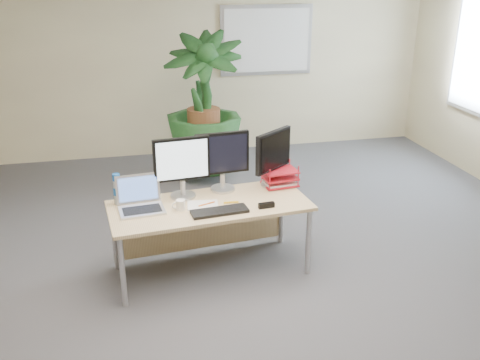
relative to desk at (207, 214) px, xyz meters
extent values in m
plane|color=#434348|center=(0.18, -0.78, -0.51)|extent=(8.00, 8.00, 0.00)
cube|color=tan|center=(0.18, 3.22, 0.84)|extent=(7.00, 0.04, 2.70)
cube|color=#BBBCC1|center=(1.38, 3.19, 1.04)|extent=(1.30, 0.03, 0.95)
cube|color=white|center=(1.38, 3.17, 1.04)|extent=(1.20, 0.01, 0.85)
cube|color=tan|center=(0.01, -0.09, 0.12)|extent=(1.73, 0.86, 0.03)
cube|color=tan|center=(-0.02, 0.23, -0.20)|extent=(1.56, 0.17, 0.49)
cylinder|color=#B6B5BA|center=(-0.74, -0.47, -0.20)|extent=(0.04, 0.04, 0.61)
cylinder|color=#B6B5BA|center=(0.82, -0.31, -0.20)|extent=(0.04, 0.04, 0.61)
cylinder|color=#B6B5BA|center=(-0.80, 0.13, -0.20)|extent=(0.04, 0.04, 0.61)
cylinder|color=#B6B5BA|center=(0.76, 0.29, -0.20)|extent=(0.04, 0.04, 0.61)
imported|color=#133516|center=(0.31, 2.08, 0.24)|extent=(1.07, 1.07, 1.50)
cylinder|color=#B6B5BA|center=(-0.19, 0.11, 0.14)|extent=(0.22, 0.22, 0.02)
cylinder|color=#B6B5BA|center=(-0.19, 0.11, 0.22)|extent=(0.04, 0.04, 0.13)
cube|color=black|center=(-0.19, 0.11, 0.48)|extent=(0.48, 0.09, 0.37)
cube|color=white|center=(-0.19, 0.09, 0.48)|extent=(0.43, 0.05, 0.33)
cylinder|color=#B6B5BA|center=(0.17, 0.19, 0.14)|extent=(0.22, 0.22, 0.02)
cylinder|color=#B6B5BA|center=(0.17, 0.19, 0.22)|extent=(0.04, 0.04, 0.13)
cube|color=black|center=(0.17, 0.19, 0.48)|extent=(0.48, 0.09, 0.37)
cube|color=black|center=(0.18, 0.16, 0.48)|extent=(0.43, 0.05, 0.33)
cylinder|color=#B6B5BA|center=(0.64, 0.20, 0.14)|extent=(0.21, 0.21, 0.02)
cylinder|color=#B6B5BA|center=(0.64, 0.20, 0.22)|extent=(0.04, 0.04, 0.13)
cube|color=black|center=(0.64, 0.20, 0.47)|extent=(0.39, 0.32, 0.36)
cube|color=black|center=(0.65, 0.18, 0.47)|extent=(0.33, 0.26, 0.31)
cube|color=silver|center=(-0.55, -0.11, 0.14)|extent=(0.38, 0.29, 0.02)
cube|color=black|center=(-0.55, -0.12, 0.15)|extent=(0.32, 0.19, 0.00)
cube|color=silver|center=(-0.57, 0.05, 0.27)|extent=(0.37, 0.10, 0.24)
cube|color=#5078CF|center=(-0.57, 0.04, 0.27)|extent=(0.32, 0.08, 0.19)
cube|color=black|center=(0.06, -0.27, 0.14)|extent=(0.48, 0.20, 0.03)
cylinder|color=white|center=(-0.24, -0.15, 0.17)|extent=(0.08, 0.08, 0.09)
torus|color=white|center=(-0.28, -0.15, 0.17)|extent=(0.06, 0.02, 0.06)
cube|color=white|center=(-0.05, -0.11, 0.14)|extent=(0.27, 0.22, 0.01)
cylinder|color=orange|center=(-0.02, -0.11, 0.15)|extent=(0.15, 0.07, 0.01)
cylinder|color=yellow|center=(0.19, -0.11, 0.14)|extent=(0.13, 0.02, 0.02)
cylinder|color=silver|center=(-0.74, 0.09, 0.24)|extent=(0.07, 0.07, 0.21)
cylinder|color=blue|center=(-0.74, 0.09, 0.37)|extent=(0.06, 0.06, 0.06)
cylinder|color=blue|center=(-0.74, 0.09, 0.25)|extent=(0.07, 0.07, 0.07)
cube|color=red|center=(0.70, 0.18, 0.15)|extent=(0.32, 0.26, 0.01)
cube|color=red|center=(0.70, 0.18, 0.21)|extent=(0.32, 0.26, 0.01)
cube|color=red|center=(0.70, 0.18, 0.27)|extent=(0.32, 0.26, 0.01)
cube|color=white|center=(0.70, 0.18, 0.16)|extent=(0.29, 0.23, 0.02)
cube|color=black|center=(0.45, -0.26, 0.15)|extent=(0.14, 0.05, 0.05)
camera|label=1|loc=(-0.64, -4.13, 1.97)|focal=40.00mm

